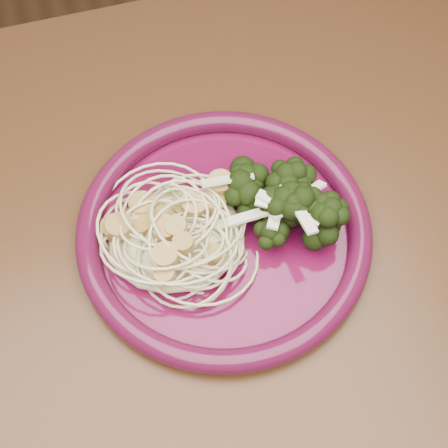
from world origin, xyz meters
TOP-DOWN VIEW (x-y plane):
  - dining_table at (0.00, 0.00)m, footprint 1.20×0.80m
  - dinner_plate at (-0.08, 0.08)m, footprint 0.28×0.28m
  - spaghetti_pile at (-0.12, 0.08)m, footprint 0.13×0.12m
  - scallop_cluster at (-0.12, 0.08)m, footprint 0.13×0.13m
  - broccoli_pile at (-0.03, 0.07)m, footprint 0.10×0.15m
  - onion_garnish at (-0.03, 0.07)m, footprint 0.07×0.09m

SIDE VIEW (x-z plane):
  - dining_table at x=0.00m, z-range 0.28..1.03m
  - dinner_plate at x=-0.08m, z-range 0.75..0.77m
  - spaghetti_pile at x=-0.12m, z-range 0.76..0.78m
  - broccoli_pile at x=-0.03m, z-range 0.76..0.80m
  - scallop_cluster at x=-0.12m, z-range 0.78..0.82m
  - onion_garnish at x=-0.03m, z-range 0.79..0.84m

